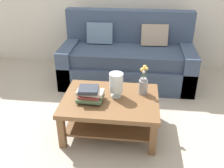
# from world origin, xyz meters

# --- Properties ---
(ground_plane) EXTENTS (10.00, 10.00, 0.00)m
(ground_plane) POSITION_xyz_m (0.00, 0.00, 0.00)
(ground_plane) COLOR #ADA393
(couch) EXTENTS (1.98, 0.90, 1.06)m
(couch) POSITION_xyz_m (0.12, 0.91, 0.36)
(couch) COLOR #384760
(couch) RESTS_ON ground
(coffee_table) EXTENTS (1.05, 0.79, 0.43)m
(coffee_table) POSITION_xyz_m (0.02, -0.40, 0.31)
(coffee_table) COLOR brown
(coffee_table) RESTS_ON ground
(book_stack_main) EXTENTS (0.30, 0.24, 0.16)m
(book_stack_main) POSITION_xyz_m (-0.20, -0.47, 0.50)
(book_stack_main) COLOR #3D6075
(book_stack_main) RESTS_ON coffee_table
(glass_hurricane_vase) EXTENTS (0.15, 0.15, 0.28)m
(glass_hurricane_vase) POSITION_xyz_m (0.07, -0.35, 0.59)
(glass_hurricane_vase) COLOR silver
(glass_hurricane_vase) RESTS_ON coffee_table
(flower_pitcher) EXTENTS (0.10, 0.10, 0.34)m
(flower_pitcher) POSITION_xyz_m (0.36, -0.25, 0.55)
(flower_pitcher) COLOR gray
(flower_pitcher) RESTS_ON coffee_table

